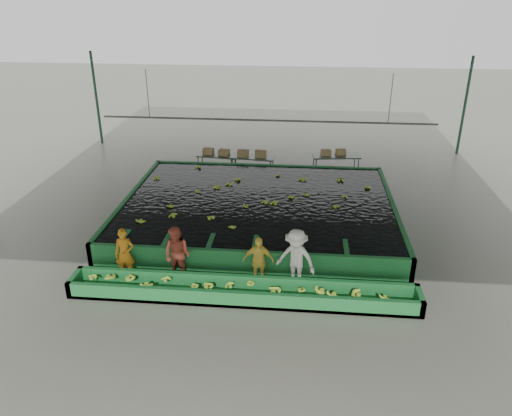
# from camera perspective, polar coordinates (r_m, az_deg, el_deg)

# --- Properties ---
(ground) EXTENTS (80.00, 80.00, 0.00)m
(ground) POSITION_cam_1_polar(r_m,az_deg,el_deg) (17.59, -0.16, -3.64)
(ground) COLOR slate
(ground) RESTS_ON ground
(shed_roof) EXTENTS (20.00, 22.00, 0.04)m
(shed_roof) POSITION_cam_1_polar(r_m,az_deg,el_deg) (15.86, -0.18, 12.52)
(shed_roof) COLOR gray
(shed_roof) RESTS_ON shed_posts
(shed_posts) EXTENTS (20.00, 22.00, 5.00)m
(shed_posts) POSITION_cam_1_polar(r_m,az_deg,el_deg) (16.56, -0.17, 4.02)
(shed_posts) COLOR #1C3F29
(shed_posts) RESTS_ON ground
(flotation_tank) EXTENTS (10.00, 8.00, 0.90)m
(flotation_tank) POSITION_cam_1_polar(r_m,az_deg,el_deg) (18.72, 0.29, -0.28)
(flotation_tank) COLOR #1A662C
(flotation_tank) RESTS_ON ground
(tank_water) EXTENTS (9.70, 7.70, 0.00)m
(tank_water) POSITION_cam_1_polar(r_m,az_deg,el_deg) (18.56, 0.30, 0.85)
(tank_water) COLOR black
(tank_water) RESTS_ON flotation_tank
(sorting_trough) EXTENTS (10.00, 1.00, 0.50)m
(sorting_trough) POSITION_cam_1_polar(r_m,az_deg,el_deg) (14.38, -1.59, -9.48)
(sorting_trough) COLOR #1A662C
(sorting_trough) RESTS_ON ground
(cableway_rail) EXTENTS (0.08, 0.08, 14.00)m
(cableway_rail) POSITION_cam_1_polar(r_m,az_deg,el_deg) (21.17, 1.19, 9.99)
(cableway_rail) COLOR #59605B
(cableway_rail) RESTS_ON shed_roof
(rail_hanger_left) EXTENTS (0.04, 0.04, 2.00)m
(rail_hanger_left) POSITION_cam_1_polar(r_m,az_deg,el_deg) (21.89, -12.28, 12.62)
(rail_hanger_left) COLOR #59605B
(rail_hanger_left) RESTS_ON shed_roof
(rail_hanger_right) EXTENTS (0.04, 0.04, 2.00)m
(rail_hanger_right) POSITION_cam_1_polar(r_m,az_deg,el_deg) (21.17, 15.14, 11.95)
(rail_hanger_right) COLOR #59605B
(rail_hanger_right) RESTS_ON shed_roof
(worker_a) EXTENTS (0.62, 0.43, 1.62)m
(worker_a) POSITION_cam_1_polar(r_m,az_deg,el_deg) (15.57, -14.77, -5.09)
(worker_a) COLOR #BB7415
(worker_a) RESTS_ON ground
(worker_b) EXTENTS (1.02, 0.89, 1.76)m
(worker_b) POSITION_cam_1_polar(r_m,az_deg,el_deg) (15.08, -8.99, -5.28)
(worker_b) COLOR #B44C36
(worker_b) RESTS_ON ground
(worker_c) EXTENTS (0.94, 0.41, 1.58)m
(worker_c) POSITION_cam_1_polar(r_m,az_deg,el_deg) (14.74, 0.25, -6.09)
(worker_c) COLOR yellow
(worker_c) RESTS_ON ground
(worker_d) EXTENTS (1.37, 1.08, 1.86)m
(worker_d) POSITION_cam_1_polar(r_m,az_deg,el_deg) (14.62, 4.57, -5.81)
(worker_d) COLOR silver
(worker_d) RESTS_ON ground
(packing_table_left) EXTENTS (1.92, 0.93, 0.84)m
(packing_table_left) POSITION_cam_1_polar(r_m,az_deg,el_deg) (23.85, -4.46, 5.12)
(packing_table_left) COLOR #59605B
(packing_table_left) RESTS_ON ground
(packing_table_mid) EXTENTS (2.11, 1.03, 0.93)m
(packing_table_mid) POSITION_cam_1_polar(r_m,az_deg,el_deg) (23.32, -0.43, 4.84)
(packing_table_mid) COLOR #59605B
(packing_table_mid) RESTS_ON ground
(packing_table_right) EXTENTS (2.26, 1.13, 0.98)m
(packing_table_right) POSITION_cam_1_polar(r_m,az_deg,el_deg) (23.60, 9.08, 4.85)
(packing_table_right) COLOR #59605B
(packing_table_right) RESTS_ON ground
(box_stack_left) EXTENTS (1.30, 0.55, 0.27)m
(box_stack_left) POSITION_cam_1_polar(r_m,az_deg,el_deg) (23.76, -4.56, 6.11)
(box_stack_left) COLOR olive
(box_stack_left) RESTS_ON packing_table_left
(box_stack_mid) EXTENTS (1.35, 0.39, 0.29)m
(box_stack_mid) POSITION_cam_1_polar(r_m,az_deg,el_deg) (23.13, -0.48, 5.90)
(box_stack_mid) COLOR olive
(box_stack_mid) RESTS_ON packing_table_mid
(box_stack_right) EXTENTS (1.19, 0.56, 0.25)m
(box_stack_right) POSITION_cam_1_polar(r_m,az_deg,el_deg) (23.48, 8.81, 6.04)
(box_stack_right) COLOR olive
(box_stack_right) RESTS_ON packing_table_right
(floating_bananas) EXTENTS (8.25, 5.63, 0.11)m
(floating_bananas) POSITION_cam_1_polar(r_m,az_deg,el_deg) (19.29, 0.51, 1.79)
(floating_bananas) COLOR #A5CB35
(floating_bananas) RESTS_ON tank_water
(trough_bananas) EXTENTS (9.05, 0.60, 0.12)m
(trough_bananas) POSITION_cam_1_polar(r_m,az_deg,el_deg) (14.30, -1.60, -8.98)
(trough_bananas) COLOR #A5CB35
(trough_bananas) RESTS_ON sorting_trough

